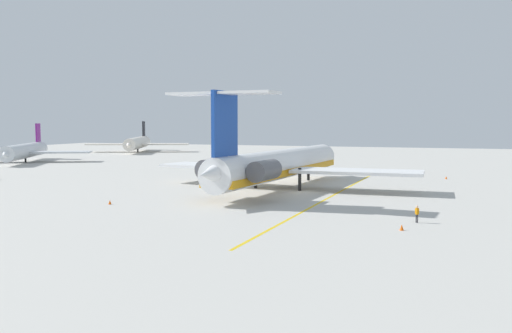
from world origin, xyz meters
TOP-DOWN VIEW (x-y plane):
  - ground at (0.00, 0.00)m, footprint 294.65×294.65m
  - main_jetliner at (1.61, 4.39)m, footprint 47.56×42.08m
  - airliner_mid_right at (33.17, 80.25)m, footprint 30.44×30.80m
  - airliner_far_right at (83.51, 78.72)m, footprint 33.45×33.67m
  - ground_crew_near_tail at (-19.82, -16.83)m, footprint 0.28×0.41m
  - ground_crew_portside at (29.61, 20.37)m, footprint 0.28×0.42m
  - safety_cone_nose at (-19.44, 19.51)m, footprint 0.40×0.40m
  - safety_cone_wingtip at (-24.31, -15.70)m, footprint 0.40×0.40m
  - safety_cone_tail at (25.79, -19.51)m, footprint 0.40×0.40m
  - taxiway_centreline at (2.94, -5.02)m, footprint 80.11×3.25m

SIDE VIEW (x-z plane):
  - ground at x=0.00m, z-range 0.00..0.00m
  - taxiway_centreline at x=2.94m, z-range 0.00..0.01m
  - safety_cone_nose at x=-19.44m, z-range 0.00..0.55m
  - safety_cone_wingtip at x=-24.31m, z-range 0.00..0.55m
  - safety_cone_tail at x=25.79m, z-range 0.00..0.55m
  - ground_crew_portside at x=29.61m, z-range 0.23..1.97m
  - ground_crew_near_tail at x=-19.82m, z-range 0.23..1.99m
  - airliner_mid_right at x=33.17m, z-range -2.00..7.73m
  - airliner_far_right at x=83.51m, z-range -2.14..8.26m
  - main_jetliner at x=1.61m, z-range -3.15..10.70m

